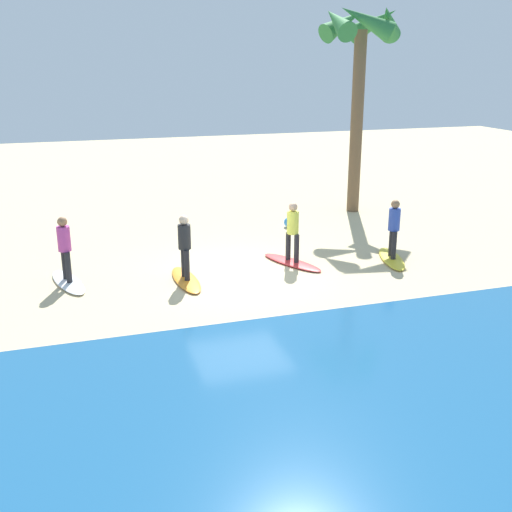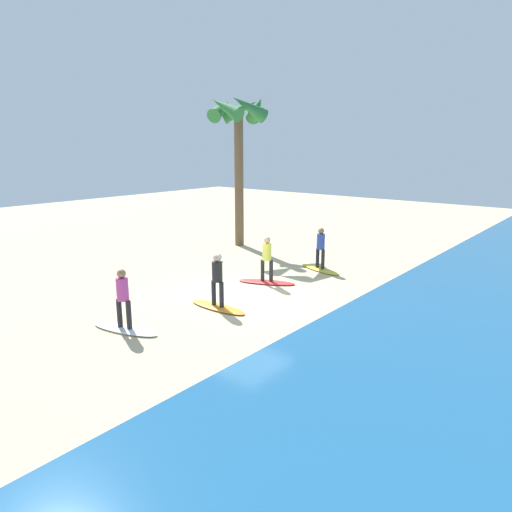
# 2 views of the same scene
# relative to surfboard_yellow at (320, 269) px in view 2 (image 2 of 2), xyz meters

# --- Properties ---
(ground_plane) EXTENTS (60.00, 60.00, 0.00)m
(ground_plane) POSITION_rel_surfboard_yellow_xyz_m (4.44, -0.12, -0.04)
(ground_plane) COLOR #CCB789
(surfboard_yellow) EXTENTS (1.15, 2.17, 0.09)m
(surfboard_yellow) POSITION_rel_surfboard_yellow_xyz_m (0.00, 0.00, 0.00)
(surfboard_yellow) COLOR yellow
(surfboard_yellow) RESTS_ON ground
(surfer_yellow) EXTENTS (0.32, 0.45, 1.64)m
(surfer_yellow) POSITION_rel_surfboard_yellow_xyz_m (0.00, -0.00, 0.99)
(surfer_yellow) COLOR #232328
(surfer_yellow) RESTS_ON surfboard_yellow
(surfboard_red) EXTENTS (1.38, 2.14, 0.09)m
(surfboard_red) POSITION_rel_surfboard_yellow_xyz_m (2.79, -0.54, 0.00)
(surfboard_red) COLOR red
(surfboard_red) RESTS_ON ground
(surfer_red) EXTENTS (0.32, 0.43, 1.64)m
(surfer_red) POSITION_rel_surfboard_yellow_xyz_m (2.79, -0.54, 0.99)
(surfer_red) COLOR #232328
(surfer_red) RESTS_ON surfboard_red
(surfboard_orange) EXTENTS (0.63, 2.12, 0.09)m
(surfboard_orange) POSITION_rel_surfboard_yellow_xyz_m (5.86, -0.05, 0.00)
(surfboard_orange) COLOR orange
(surfboard_orange) RESTS_ON ground
(surfer_orange) EXTENTS (0.32, 0.46, 1.64)m
(surfer_orange) POSITION_rel_surfboard_yellow_xyz_m (5.86, -0.05, 0.99)
(surfer_orange) COLOR #232328
(surfer_orange) RESTS_ON surfboard_orange
(surfboard_white) EXTENTS (1.06, 2.17, 0.09)m
(surfboard_white) POSITION_rel_surfboard_yellow_xyz_m (8.71, -0.79, 0.00)
(surfboard_white) COLOR white
(surfboard_white) RESTS_ON ground
(surfer_white) EXTENTS (0.32, 0.45, 1.64)m
(surfer_white) POSITION_rel_surfboard_yellow_xyz_m (8.71, -0.79, 0.99)
(surfer_white) COLOR #232328
(surfer_white) RESTS_ON surfboard_white
(palm_tree) EXTENTS (2.88, 3.03, 7.30)m
(palm_tree) POSITION_rel_surfboard_yellow_xyz_m (-1.60, -5.70, 5.81)
(palm_tree) COLOR brown
(palm_tree) RESTS_ON ground
(beach_ball) EXTENTS (0.33, 0.33, 0.33)m
(beach_ball) POSITION_rel_surfboard_yellow_xyz_m (1.49, -4.24, 0.12)
(beach_ball) COLOR #338CE5
(beach_ball) RESTS_ON ground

